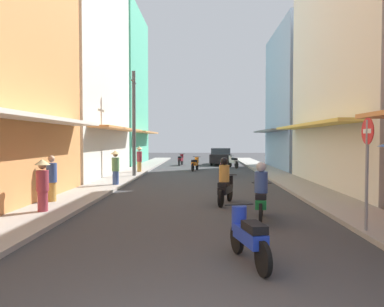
% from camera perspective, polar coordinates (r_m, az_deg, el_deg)
% --- Properties ---
extents(ground_plane, '(85.32, 85.32, 0.00)m').
position_cam_1_polar(ground_plane, '(18.96, 1.47, -4.42)').
color(ground_plane, '#38383A').
extents(sidewalk_left, '(1.77, 46.78, 0.12)m').
position_cam_1_polar(sidewalk_left, '(19.49, -11.82, -4.11)').
color(sidewalk_left, '#9E9991').
rests_on(sidewalk_left, ground).
extents(sidewalk_right, '(1.77, 46.78, 0.12)m').
position_cam_1_polar(sidewalk_right, '(19.46, 14.78, -4.14)').
color(sidewalk_right, '#9E9991').
rests_on(sidewalk_right, ground).
extents(building_left_mid, '(7.05, 10.60, 14.29)m').
position_cam_1_polar(building_left_mid, '(24.09, -19.40, 13.93)').
color(building_left_mid, silver).
rests_on(building_left_mid, ground).
extents(building_left_far, '(7.05, 8.89, 13.25)m').
position_cam_1_polar(building_left_far, '(33.85, -12.92, 9.64)').
color(building_left_far, '#4CB28C').
rests_on(building_left_far, ground).
extents(building_right_far, '(7.05, 8.84, 10.13)m').
position_cam_1_polar(building_right_far, '(28.75, 18.59, 7.80)').
color(building_right_far, '#8CA5CC').
rests_on(building_right_far, ground).
extents(motorbike_white, '(0.75, 1.74, 0.96)m').
position_cam_1_polar(motorbike_white, '(28.76, 6.26, -1.19)').
color(motorbike_white, black).
rests_on(motorbike_white, ground).
extents(motorbike_blue, '(0.66, 1.78, 0.96)m').
position_cam_1_polar(motorbike_blue, '(6.74, 8.51, -12.11)').
color(motorbike_blue, black).
rests_on(motorbike_blue, ground).
extents(motorbike_maroon, '(0.55, 1.80, 0.96)m').
position_cam_1_polar(motorbike_maroon, '(31.36, -1.72, -0.91)').
color(motorbike_maroon, black).
rests_on(motorbike_maroon, ground).
extents(motorbike_red, '(0.55, 1.81, 0.96)m').
position_cam_1_polar(motorbike_red, '(21.70, 4.65, -2.26)').
color(motorbike_red, black).
rests_on(motorbike_red, ground).
extents(motorbike_orange, '(0.64, 1.78, 0.96)m').
position_cam_1_polar(motorbike_orange, '(26.06, 0.48, -1.52)').
color(motorbike_orange, black).
rests_on(motorbike_orange, ground).
extents(motorbike_green, '(0.59, 1.80, 1.58)m').
position_cam_1_polar(motorbike_green, '(10.14, 10.52, -6.16)').
color(motorbike_green, black).
rests_on(motorbike_green, ground).
extents(motorbike_black, '(0.72, 1.75, 1.58)m').
position_cam_1_polar(motorbike_black, '(12.53, 5.12, -4.55)').
color(motorbike_black, black).
rests_on(motorbike_black, ground).
extents(parked_car, '(2.11, 4.24, 1.45)m').
position_cam_1_polar(parked_car, '(32.27, 4.47, -0.41)').
color(parked_car, black).
rests_on(parked_car, ground).
extents(pedestrian_foreground, '(0.44, 0.44, 1.67)m').
position_cam_1_polar(pedestrian_foreground, '(17.33, -11.60, -1.96)').
color(pedestrian_foreground, '#334C8C').
rests_on(pedestrian_foreground, ground).
extents(pedestrian_crossing, '(0.34, 0.34, 1.64)m').
position_cam_1_polar(pedestrian_crossing, '(13.19, -20.64, -3.84)').
color(pedestrian_crossing, '#BF8C3F').
rests_on(pedestrian_crossing, ground).
extents(pedestrian_far, '(0.44, 0.44, 1.61)m').
position_cam_1_polar(pedestrian_far, '(11.45, -21.86, -4.30)').
color(pedestrian_far, '#99333F').
rests_on(pedestrian_far, ground).
extents(pedestrian_midway, '(0.44, 0.44, 1.73)m').
position_cam_1_polar(pedestrian_midway, '(24.01, -8.06, -0.72)').
color(pedestrian_midway, '#BF8C3F').
rests_on(pedestrian_midway, ground).
extents(utility_pole, '(0.20, 1.20, 6.02)m').
position_cam_1_polar(utility_pole, '(21.39, -8.86, 4.57)').
color(utility_pole, '#4C4C4F').
rests_on(utility_pole, ground).
extents(street_sign_no_entry, '(0.07, 0.60, 2.65)m').
position_cam_1_polar(street_sign_no_entry, '(9.20, 25.17, -0.83)').
color(street_sign_no_entry, gray).
rests_on(street_sign_no_entry, ground).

